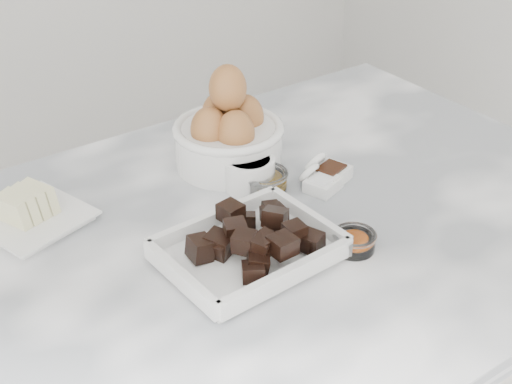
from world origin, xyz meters
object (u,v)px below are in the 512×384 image
Objects in this scene: chocolate_dish at (249,244)px; vanilla_spoon at (327,171)px; butter_plate at (29,212)px; sugar_ramekin at (249,171)px; egg_bowl at (228,134)px; zest_bowl at (354,240)px; salt_spoon at (320,181)px; honey_bowl at (264,180)px.

chocolate_dish is 2.81× the size of vanilla_spoon.
butter_plate reaches higher than sugar_ramekin.
sugar_ramekin is (0.34, -0.10, 0.01)m from butter_plate.
butter_plate is 0.97× the size of egg_bowl.
salt_spoon is at bearing 66.69° from zest_bowl.
salt_spoon reaches higher than zest_bowl.
zest_bowl is (0.36, -0.34, -0.01)m from butter_plate.
honey_bowl is at bearing -90.37° from egg_bowl.
butter_plate is at bearing 157.63° from salt_spoon.
zest_bowl is at bearing -43.14° from butter_plate.
chocolate_dish is 3.84× the size of zest_bowl.
vanilla_spoon is at bearing 24.32° from chocolate_dish.
sugar_ramekin reaches higher than honey_bowl.
butter_plate is 2.10× the size of vanilla_spoon.
salt_spoon is at bearing -22.37° from butter_plate.
zest_bowl is 0.17m from salt_spoon.
chocolate_dish reaches higher than vanilla_spoon.
egg_bowl reaches higher than chocolate_dish.
sugar_ramekin is at bearing 117.09° from honey_bowl.
egg_bowl is (0.35, -0.02, 0.04)m from butter_plate.
chocolate_dish is 0.20m from sugar_ramekin.
butter_plate is 0.49m from zest_bowl.
chocolate_dish is 0.26m from vanilla_spoon.
honey_bowl is 0.09m from salt_spoon.
chocolate_dish reaches higher than butter_plate.
sugar_ramekin is at bearing -99.47° from egg_bowl.
honey_bowl is 1.00× the size of salt_spoon.
salt_spoon is at bearing -39.28° from sugar_ramekin.
chocolate_dish is 1.34× the size of butter_plate.
honey_bowl is at bearing 47.40° from chocolate_dish.
chocolate_dish reaches higher than salt_spoon.
sugar_ramekin is 0.45× the size of egg_bowl.
butter_plate is 2.32× the size of honey_bowl.
vanilla_spoon is 1.10× the size of salt_spoon.
butter_plate is 0.35m from sugar_ramekin.
egg_bowl is 0.32m from zest_bowl.
chocolate_dish is 3.09× the size of salt_spoon.
butter_plate is (-0.22, 0.27, -0.00)m from chocolate_dish.
vanilla_spoon is (0.46, -0.16, -0.01)m from butter_plate.
honey_bowl is 0.21m from zest_bowl.
salt_spoon is (0.21, 0.09, -0.01)m from chocolate_dish.
egg_bowl is 2.97× the size of zest_bowl.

